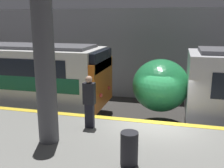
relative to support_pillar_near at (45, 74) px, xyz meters
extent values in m
plane|color=#33302D|center=(2.92, 2.37, -3.14)|extent=(120.00, 120.00, 0.00)
cube|color=gold|center=(2.92, 2.22, -2.02)|extent=(40.00, 0.30, 0.01)
cube|color=#939399|center=(2.92, 8.84, -0.49)|extent=(50.00, 0.15, 5.30)
cylinder|color=#56565B|center=(0.00, 0.00, 0.00)|extent=(0.58, 0.58, 4.04)
ellipsoid|color=#238447|center=(2.91, 4.70, -1.26)|extent=(2.42, 2.80, 2.24)
sphere|color=#F2EFCC|center=(1.96, 4.70, -1.66)|extent=(0.20, 0.20, 0.20)
cube|color=orange|center=(0.24, 4.70, -1.34)|extent=(0.25, 2.98, 2.14)
cube|color=black|center=(0.24, 4.70, -0.27)|extent=(0.25, 2.68, 0.86)
sphere|color=#EA4C42|center=(0.40, 4.01, -1.72)|extent=(0.18, 0.18, 0.18)
sphere|color=#EA4C42|center=(0.40, 5.38, -1.72)|extent=(0.18, 0.18, 0.18)
cube|color=black|center=(0.84, 1.25, -1.61)|extent=(0.28, 0.20, 0.82)
cube|color=#232328|center=(0.84, 1.25, -0.85)|extent=(0.38, 0.24, 0.71)
sphere|color=tan|center=(0.84, 1.25, -0.38)|extent=(0.23, 0.23, 0.23)
cylinder|color=#232328|center=(2.54, -0.71, -1.60)|extent=(0.44, 0.44, 0.85)
camera|label=1|loc=(3.58, -6.50, 1.46)|focal=42.00mm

